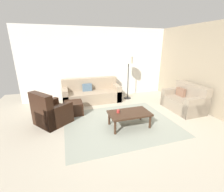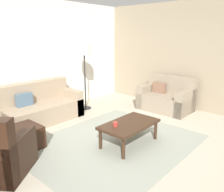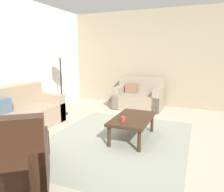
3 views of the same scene
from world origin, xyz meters
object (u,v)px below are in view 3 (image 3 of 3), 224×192
coffee_table (133,120)px  cup (123,119)px  couch_main (10,118)px  armchair_leather (10,169)px  ottoman (22,147)px  lamp_standing (60,59)px  couch_loveseat (139,98)px

coffee_table → cup: 0.32m
couch_main → cup: bearing=-82.0°
armchair_leather → ottoman: 0.83m
armchair_leather → ottoman: (0.66, 0.50, -0.11)m
lamp_standing → cup: bearing=-119.3°
ottoman → armchair_leather: bearing=-142.9°
couch_main → ottoman: couch_main is taller
cup → couch_loveseat: bearing=9.0°
couch_main → armchair_leather: 2.10m
ottoman → couch_main: bearing=53.8°
armchair_leather → cup: armchair_leather is taller
couch_loveseat → cup: size_ratio=15.82×
couch_main → armchair_leather: bearing=-132.7°
armchair_leather → ottoman: size_ratio=2.00×
couch_main → cup: size_ratio=26.11×
couch_main → ottoman: size_ratio=3.88×
couch_main → lamp_standing: lamp_standing is taller
couch_loveseat → lamp_standing: lamp_standing is taller
lamp_standing → ottoman: bearing=-158.8°
coffee_table → cup: size_ratio=13.20×
couch_loveseat → armchair_leather: 4.32m
armchair_leather → cup: size_ratio=13.45×
ottoman → coffee_table: bearing=-43.0°
couch_main → lamp_standing: (1.48, -0.17, 1.11)m
armchair_leather → coffee_table: bearing=-21.1°
coffee_table → lamp_standing: (0.87, 2.16, 1.05)m
armchair_leather → lamp_standing: size_ratio=0.66×
couch_main → armchair_leather: armchair_leather is taller
cup → lamp_standing: 2.57m
couch_loveseat → coffee_table: size_ratio=1.20×
armchair_leather → lamp_standing: lamp_standing is taller
armchair_leather → couch_main: bearing=47.3°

